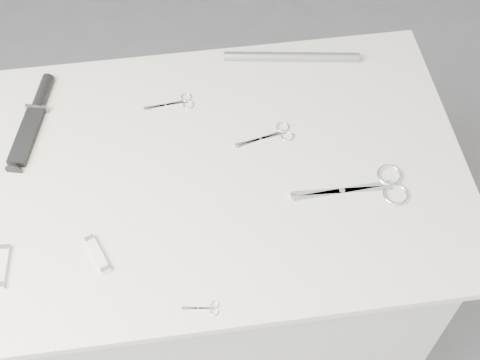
{
  "coord_description": "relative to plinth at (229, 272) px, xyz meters",
  "views": [
    {
      "loc": [
        -0.08,
        -0.81,
        2.04
      ],
      "look_at": [
        0.02,
        -0.03,
        0.92
      ],
      "focal_mm": 50.0,
      "sensor_mm": 36.0,
      "label": 1
    }
  ],
  "objects": [
    {
      "name": "ground",
      "position": [
        0.0,
        0.0,
        -0.46
      ],
      "size": [
        4.0,
        4.0,
        0.01
      ],
      "primitive_type": "cube",
      "color": "slate",
      "rests_on": "ground"
    },
    {
      "name": "plinth",
      "position": [
        0.0,
        0.0,
        0.0
      ],
      "size": [
        0.9,
        0.6,
        0.9
      ],
      "primitive_type": "cube",
      "color": "beige",
      "rests_on": "ground"
    },
    {
      "name": "display_board",
      "position": [
        0.0,
        0.0,
        0.46
      ],
      "size": [
        1.0,
        0.7,
        0.02
      ],
      "primitive_type": "cube",
      "color": "beige",
      "rests_on": "plinth"
    },
    {
      "name": "large_shears",
      "position": [
        0.29,
        -0.09,
        0.47
      ],
      "size": [
        0.23,
        0.1,
        0.01
      ],
      "rotation": [
        0.0,
        0.0,
        -0.0
      ],
      "color": "silver",
      "rests_on": "display_board"
    },
    {
      "name": "embroidery_scissors_a",
      "position": [
        0.11,
        0.07,
        0.47
      ],
      "size": [
        0.13,
        0.06,
        0.0
      ],
      "rotation": [
        0.0,
        0.0,
        0.21
      ],
      "color": "silver",
      "rests_on": "display_board"
    },
    {
      "name": "embroidery_scissors_b",
      "position": [
        -0.09,
        0.19,
        0.47
      ],
      "size": [
        0.11,
        0.05,
        0.0
      ],
      "rotation": [
        0.0,
        0.0,
        0.1
      ],
      "color": "silver",
      "rests_on": "display_board"
    },
    {
      "name": "tiny_scissors",
      "position": [
        -0.08,
        -0.31,
        0.47
      ],
      "size": [
        0.07,
        0.03,
        0.0
      ],
      "rotation": [
        0.0,
        0.0,
        -0.14
      ],
      "color": "silver",
      "rests_on": "display_board"
    },
    {
      "name": "sheathed_knife",
      "position": [
        -0.4,
        0.19,
        0.48
      ],
      "size": [
        0.1,
        0.25,
        0.03
      ],
      "rotation": [
        0.0,
        0.0,
        1.32
      ],
      "color": "black",
      "rests_on": "display_board"
    },
    {
      "name": "pocket_knife_a",
      "position": [
        -0.45,
        -0.17,
        0.48
      ],
      "size": [
        0.03,
        0.09,
        0.01
      ],
      "rotation": [
        0.0,
        0.0,
        1.49
      ],
      "color": "silver",
      "rests_on": "display_board"
    },
    {
      "name": "pocket_knife_b",
      "position": [
        -0.27,
        -0.17,
        0.48
      ],
      "size": [
        0.05,
        0.09,
        0.01
      ],
      "rotation": [
        0.0,
        0.0,
        1.96
      ],
      "color": "silver",
      "rests_on": "display_board"
    },
    {
      "name": "metal_rail",
      "position": [
        0.19,
        0.29,
        0.48
      ],
      "size": [
        0.32,
        0.07,
        0.02
      ],
      "primitive_type": "cylinder",
      "rotation": [
        0.0,
        1.57,
        -0.15
      ],
      "color": "#909398",
      "rests_on": "display_board"
    }
  ]
}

